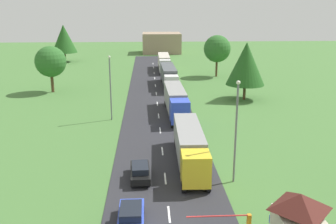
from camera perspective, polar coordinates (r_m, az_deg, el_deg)
name	(u,v)px	position (r m, az deg, el deg)	size (l,w,h in m)	color
road	(160,128)	(49.45, -1.20, -2.44)	(10.00, 140.00, 0.06)	#2B2B30
lane_marking_centre	(161,139)	(45.60, -1.03, -3.99)	(0.16, 120.12, 0.01)	white
truck_lead	(190,145)	(38.19, 3.24, -4.85)	(2.67, 13.01, 3.42)	yellow
truck_second	(176,100)	(55.07, 1.15, 1.77)	(2.79, 13.41, 3.65)	blue
truck_third	(169,75)	(74.18, 0.11, 5.43)	(2.78, 13.90, 3.67)	white
truck_fourth	(164,62)	(92.00, -0.60, 7.42)	(2.52, 13.28, 3.56)	white
car_lead	(131,216)	(28.68, -5.47, -14.99)	(1.86, 4.28, 1.52)	blue
car_second	(140,171)	(35.39, -4.14, -8.73)	(1.91, 4.38, 1.48)	black
guard_booth	(298,220)	(27.10, 18.69, -14.93)	(3.12, 3.35, 3.92)	beige
barrier_gate	(238,219)	(28.88, 10.31, -15.32)	(4.64, 0.28, 1.05)	orange
person_lead	(272,222)	(28.78, 15.11, -15.43)	(0.38, 0.22, 1.61)	blue
lamppost_lead	(236,128)	(33.93, 10.02, -2.27)	(0.36, 0.36, 9.26)	slate
lamppost_second	(110,85)	(52.58, -8.51, 3.98)	(0.36, 0.36, 8.82)	slate
tree_oak	(64,39)	(109.39, -15.12, 10.41)	(6.75, 6.75, 9.98)	#513823
tree_birch	(246,64)	(64.58, 11.43, 7.01)	(6.32, 6.32, 9.48)	#513823
tree_maple	(217,49)	(84.81, 7.27, 9.25)	(5.80, 5.80, 8.94)	#513823
tree_pine	(51,62)	(71.98, -16.95, 7.12)	(5.48, 5.48, 8.25)	#513823
distant_building	(162,43)	(126.22, -0.96, 10.17)	(12.09, 10.41, 6.30)	#9E846B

